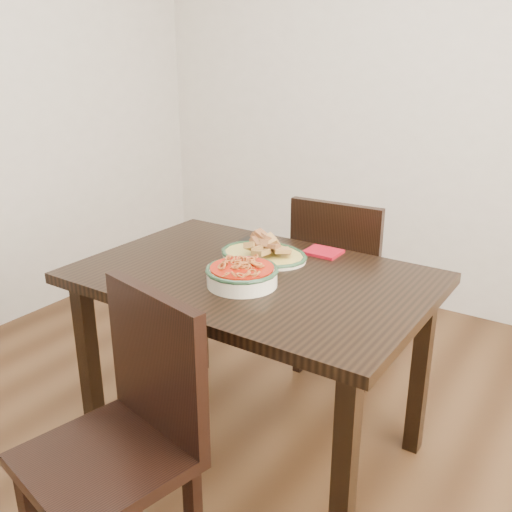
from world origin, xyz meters
The scene contains 9 objects.
floor centered at (0.00, 0.00, 0.00)m, with size 3.50×3.50×0.00m, color #392312.
wall_back centered at (0.00, 1.75, 1.30)m, with size 3.50×0.10×2.60m, color silver.
dining_table centered at (0.07, 0.04, 0.66)m, with size 1.26×0.84×0.75m.
chair_far centered at (0.10, 0.73, 0.50)m, with size 0.45×0.45×0.89m.
chair_near centered at (0.08, -0.62, 0.50)m, with size 0.50×0.50×0.89m.
fish_plate centered at (0.01, 0.20, 0.79)m, with size 0.35×0.27×0.11m.
noodle_bowl centered at (0.09, -0.07, 0.79)m, with size 0.25×0.25×0.08m.
smartphone centered at (-0.11, 0.33, 0.76)m, with size 0.14×0.08×0.01m, color black.
napkin centered at (0.18, 0.37, 0.76)m, with size 0.14×0.11×0.01m, color maroon.
Camera 1 is at (1.14, -1.55, 1.52)m, focal length 40.00 mm.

